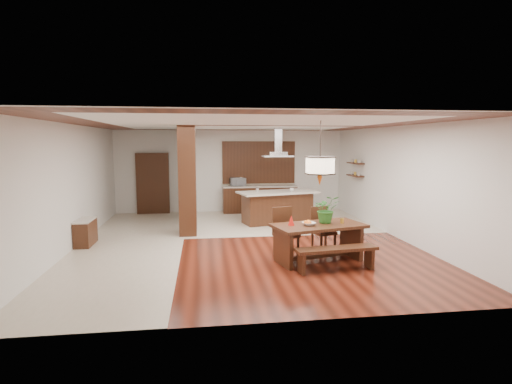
{
  "coord_description": "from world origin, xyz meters",
  "views": [
    {
      "loc": [
        -1.0,
        -9.65,
        2.47
      ],
      "look_at": [
        0.3,
        0.0,
        1.25
      ],
      "focal_mm": 28.0,
      "sensor_mm": 36.0,
      "label": 1
    }
  ],
  "objects": [
    {
      "name": "room_shell",
      "position": [
        0.0,
        0.0,
        2.06
      ],
      "size": [
        9.0,
        9.04,
        2.92
      ],
      "color": "#3E140B",
      "rests_on": "ground"
    },
    {
      "name": "tile_hallway",
      "position": [
        -2.75,
        0.0,
        0.01
      ],
      "size": [
        2.5,
        9.0,
        0.01
      ],
      "primitive_type": "cube",
      "color": "beige",
      "rests_on": "ground"
    },
    {
      "name": "tile_kitchen",
      "position": [
        1.25,
        2.5,
        0.01
      ],
      "size": [
        5.5,
        4.0,
        0.01
      ],
      "primitive_type": "cube",
      "color": "beige",
      "rests_on": "ground"
    },
    {
      "name": "soffit_band",
      "position": [
        0.0,
        0.0,
        2.88
      ],
      "size": [
        8.0,
        9.0,
        0.02
      ],
      "primitive_type": "cube",
      "color": "#3B180E",
      "rests_on": "room_shell"
    },
    {
      "name": "partition_pier",
      "position": [
        -1.4,
        1.2,
        1.45
      ],
      "size": [
        0.45,
        1.0,
        2.9
      ],
      "primitive_type": "cube",
      "color": "black",
      "rests_on": "ground"
    },
    {
      "name": "partition_stub",
      "position": [
        -1.4,
        3.3,
        1.45
      ],
      "size": [
        0.18,
        2.4,
        2.9
      ],
      "primitive_type": "cube",
      "color": "silver",
      "rests_on": "ground"
    },
    {
      "name": "hallway_console",
      "position": [
        -3.81,
        0.2,
        0.32
      ],
      "size": [
        0.37,
        0.88,
        0.63
      ],
      "primitive_type": "cube",
      "color": "black",
      "rests_on": "ground"
    },
    {
      "name": "hallway_doorway",
      "position": [
        -2.7,
        4.4,
        1.05
      ],
      "size": [
        1.1,
        0.2,
        2.1
      ],
      "primitive_type": "cube",
      "color": "black",
      "rests_on": "ground"
    },
    {
      "name": "rear_counter",
      "position": [
        1.0,
        4.2,
        0.48
      ],
      "size": [
        2.6,
        0.62,
        0.95
      ],
      "color": "black",
      "rests_on": "ground"
    },
    {
      "name": "kitchen_window",
      "position": [
        1.0,
        4.46,
        1.75
      ],
      "size": [
        2.6,
        0.08,
        1.5
      ],
      "primitive_type": "cube",
      "color": "#9E6B2F",
      "rests_on": "room_shell"
    },
    {
      "name": "shelf_lower",
      "position": [
        3.87,
        2.6,
        1.4
      ],
      "size": [
        0.26,
        0.9,
        0.04
      ],
      "primitive_type": "cube",
      "color": "black",
      "rests_on": "room_shell"
    },
    {
      "name": "shelf_upper",
      "position": [
        3.87,
        2.6,
        1.8
      ],
      "size": [
        0.26,
        0.9,
        0.04
      ],
      "primitive_type": "cube",
      "color": "black",
      "rests_on": "room_shell"
    },
    {
      "name": "dining_table",
      "position": [
        1.37,
        -1.79,
        0.57
      ],
      "size": [
        2.04,
        1.36,
        0.78
      ],
      "rotation": [
        0.0,
        0.0,
        0.24
      ],
      "color": "black",
      "rests_on": "ground"
    },
    {
      "name": "dining_bench",
      "position": [
        1.53,
        -2.44,
        0.23
      ],
      "size": [
        1.65,
        0.53,
        0.46
      ],
      "primitive_type": null,
      "rotation": [
        0.0,
        0.0,
        0.11
      ],
      "color": "black",
      "rests_on": "ground"
    },
    {
      "name": "dining_chair_left",
      "position": [
        0.78,
        -1.34,
        0.53
      ],
      "size": [
        0.57,
        0.57,
        1.06
      ],
      "primitive_type": null,
      "rotation": [
        0.0,
        0.0,
        0.27
      ],
      "color": "black",
      "rests_on": "ground"
    },
    {
      "name": "dining_chair_right",
      "position": [
        1.69,
        -1.12,
        0.51
      ],
      "size": [
        0.56,
        0.56,
        1.01
      ],
      "primitive_type": null,
      "rotation": [
        0.0,
        0.0,
        0.29
      ],
      "color": "black",
      "rests_on": "ground"
    },
    {
      "name": "pendant_lantern",
      "position": [
        1.37,
        -1.79,
        2.25
      ],
      "size": [
        0.64,
        0.64,
        1.31
      ],
      "primitive_type": null,
      "color": "beige",
      "rests_on": "room_shell"
    },
    {
      "name": "foliage_plant",
      "position": [
        1.57,
        -1.66,
        1.07
      ],
      "size": [
        0.55,
        0.48,
        0.58
      ],
      "primitive_type": "imported",
      "rotation": [
        0.0,
        0.0,
        -0.06
      ],
      "color": "#286722",
      "rests_on": "dining_table"
    },
    {
      "name": "fruit_bowl",
      "position": [
        1.14,
        -1.87,
        0.81
      ],
      "size": [
        0.31,
        0.31,
        0.06
      ],
      "primitive_type": "imported",
      "rotation": [
        0.0,
        0.0,
        0.21
      ],
      "color": "beige",
      "rests_on": "dining_table"
    },
    {
      "name": "napkin_cone",
      "position": [
        0.78,
        -1.81,
        0.88
      ],
      "size": [
        0.16,
        0.16,
        0.2
      ],
      "primitive_type": "cone",
      "rotation": [
        0.0,
        0.0,
        -0.23
      ],
      "color": "#B6140D",
      "rests_on": "dining_table"
    },
    {
      "name": "gold_ornament",
      "position": [
        1.89,
        -1.74,
        0.83
      ],
      "size": [
        0.1,
        0.1,
        0.11
      ],
      "primitive_type": "cylinder",
      "rotation": [
        0.0,
        0.0,
        -0.38
      ],
      "color": "gold",
      "rests_on": "dining_table"
    },
    {
      "name": "kitchen_island",
      "position": [
        1.26,
        2.24,
        0.5
      ],
      "size": [
        2.56,
        1.57,
        0.98
      ],
      "rotation": [
        0.0,
        0.0,
        0.24
      ],
      "color": "black",
      "rests_on": "ground"
    },
    {
      "name": "range_hood",
      "position": [
        1.26,
        2.24,
        2.46
      ],
      "size": [
        0.9,
        0.55,
        0.87
      ],
      "primitive_type": null,
      "color": "silver",
      "rests_on": "room_shell"
    },
    {
      "name": "island_cup",
      "position": [
        1.68,
        2.11,
        1.03
      ],
      "size": [
        0.13,
        0.13,
        0.1
      ],
      "primitive_type": "imported",
      "rotation": [
        0.0,
        0.0,
        0.0
      ],
      "color": "silver",
      "rests_on": "kitchen_island"
    },
    {
      "name": "microwave",
      "position": [
        0.22,
        4.18,
        1.09
      ],
      "size": [
        0.57,
        0.43,
        0.28
      ],
      "primitive_type": "imported",
      "rotation": [
        0.0,
        0.0,
        0.19
      ],
      "color": "#B6B7BD",
      "rests_on": "rear_counter"
    }
  ]
}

